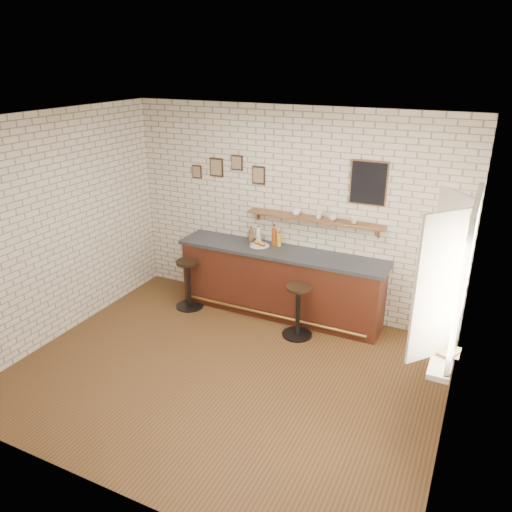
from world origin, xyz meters
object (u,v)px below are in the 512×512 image
object	(u,v)px
bitters_bottle_white	(259,236)
shelf_cup_c	(333,217)
bar_stool_left	(188,282)
shelf_cup_b	(319,215)
sandwich_plate	(259,245)
ciabatta_sandwich	(260,243)
shelf_cup_a	(297,212)
bitters_bottle_brown	(251,235)
bar_counter	(280,282)
condiment_bottle_yellow	(279,240)
book_lower	(442,350)
book_upper	(442,349)
shelf_cup_d	(354,220)
bitters_bottle_amber	(274,237)
bar_stool_right	(298,309)

from	to	relation	value
bitters_bottle_white	shelf_cup_c	bearing A→B (deg)	2.11
bar_stool_left	shelf_cup_b	xyz separation A→B (m)	(1.81, 0.62, 1.14)
sandwich_plate	ciabatta_sandwich	world-z (taller)	ciabatta_sandwich
bar_stool_left	shelf_cup_a	xyz separation A→B (m)	(1.48, 0.62, 1.14)
ciabatta_sandwich	bitters_bottle_brown	size ratio (longest dim) A/B	0.87
bar_counter	condiment_bottle_yellow	bearing A→B (deg)	121.26
ciabatta_sandwich	bitters_bottle_brown	distance (m)	0.25
condiment_bottle_yellow	book_lower	size ratio (longest dim) A/B	0.94
book_upper	shelf_cup_d	bearing A→B (deg)	151.76
shelf_cup_d	book_lower	world-z (taller)	shelf_cup_d
bitters_bottle_amber	condiment_bottle_yellow	world-z (taller)	bitters_bottle_amber
bitters_bottle_white	shelf_cup_a	world-z (taller)	shelf_cup_a
bitters_bottle_amber	condiment_bottle_yellow	xyz separation A→B (m)	(0.08, 0.00, -0.04)
ciabatta_sandwich	bar_counter	bearing A→B (deg)	-5.69
bitters_bottle_brown	book_upper	xyz separation A→B (m)	(2.95, -1.79, -0.15)
shelf_cup_b	shelf_cup_d	size ratio (longest dim) A/B	1.10
book_lower	book_upper	size ratio (longest dim) A/B	1.14
bitters_bottle_white	shelf_cup_d	size ratio (longest dim) A/B	2.64
book_upper	bitters_bottle_brown	bearing A→B (deg)	172.76
bar_counter	shelf_cup_b	distance (m)	1.17
condiment_bottle_yellow	shelf_cup_d	xyz separation A→B (m)	(1.07, 0.04, 0.44)
shelf_cup_b	shelf_cup_d	distance (m)	0.50
bar_stool_left	shelf_cup_b	distance (m)	2.23
shelf_cup_c	book_lower	distance (m)	2.57
bar_stool_right	shelf_cup_c	bearing A→B (deg)	73.56
bitters_bottle_brown	shelf_cup_a	world-z (taller)	shelf_cup_a
bitters_bottle_brown	bar_stool_left	distance (m)	1.19
bitters_bottle_amber	book_upper	xyz separation A→B (m)	(2.57, -1.79, -0.18)
ciabatta_sandwich	book_lower	bearing A→B (deg)	-31.05
bitters_bottle_brown	bar_stool_left	world-z (taller)	bitters_bottle_brown
book_lower	bitters_bottle_amber	bearing A→B (deg)	147.76
sandwich_plate	bitters_bottle_white	xyz separation A→B (m)	(-0.07, 0.13, 0.10)
shelf_cup_d	book_upper	bearing A→B (deg)	-47.04
bitters_bottle_amber	shelf_cup_a	world-z (taller)	shelf_cup_a
bitters_bottle_white	bar_stool_right	world-z (taller)	bitters_bottle_white
bitters_bottle_white	shelf_cup_b	world-z (taller)	shelf_cup_b
shelf_cup_b	shelf_cup_d	bearing A→B (deg)	-31.64
bar_counter	sandwich_plate	xyz separation A→B (m)	(-0.36, 0.03, 0.51)
shelf_cup_b	book_lower	size ratio (longest dim) A/B	0.48
bar_stool_right	sandwich_plate	bearing A→B (deg)	147.53
condiment_bottle_yellow	shelf_cup_d	world-z (taller)	shelf_cup_d
bar_counter	bitters_bottle_amber	size ratio (longest dim) A/B	9.73
condiment_bottle_yellow	bar_stool_right	distance (m)	1.11
condiment_bottle_yellow	bar_stool_right	bearing A→B (deg)	-48.85
shelf_cup_b	book_lower	bearing A→B (deg)	-75.13
bar_stool_right	shelf_cup_c	world-z (taller)	shelf_cup_c
bar_counter	shelf_cup_d	world-z (taller)	shelf_cup_d
shelf_cup_b	bitters_bottle_white	bearing A→B (deg)	150.92
shelf_cup_a	book_upper	distance (m)	2.96
book_lower	bitters_bottle_brown	bearing A→B (deg)	151.38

